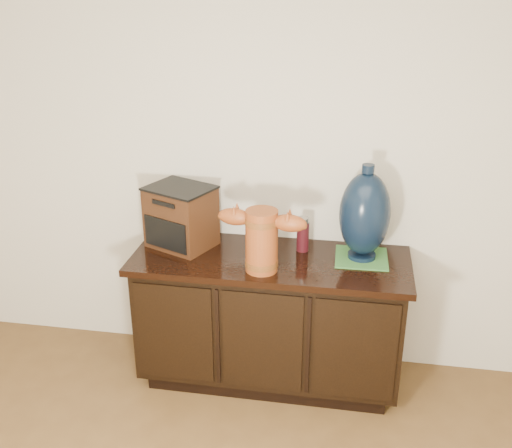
% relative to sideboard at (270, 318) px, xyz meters
% --- Properties ---
extents(sideboard, '(1.46, 0.56, 0.75)m').
position_rel_sideboard_xyz_m(sideboard, '(0.00, 0.00, 0.00)').
color(sideboard, black).
rests_on(sideboard, ground).
extents(terracotta_vessel, '(0.46, 0.19, 0.32)m').
position_rel_sideboard_xyz_m(terracotta_vessel, '(-0.02, -0.15, 0.55)').
color(terracotta_vessel, '#9C481C').
rests_on(terracotta_vessel, sideboard).
extents(tv_radio, '(0.42, 0.38, 0.34)m').
position_rel_sideboard_xyz_m(tv_radio, '(-0.50, 0.08, 0.54)').
color(tv_radio, '#361C0D').
rests_on(tv_radio, sideboard).
extents(green_mat, '(0.28, 0.28, 0.01)m').
position_rel_sideboard_xyz_m(green_mat, '(0.47, 0.07, 0.37)').
color(green_mat, '#387133').
rests_on(green_mat, sideboard).
extents(lamp_base, '(0.27, 0.27, 0.50)m').
position_rel_sideboard_xyz_m(lamp_base, '(0.47, 0.07, 0.62)').
color(lamp_base, black).
rests_on(lamp_base, green_mat).
extents(spray_can, '(0.07, 0.07, 0.19)m').
position_rel_sideboard_xyz_m(spray_can, '(0.16, 0.12, 0.46)').
color(spray_can, '#560E18').
rests_on(spray_can, sideboard).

